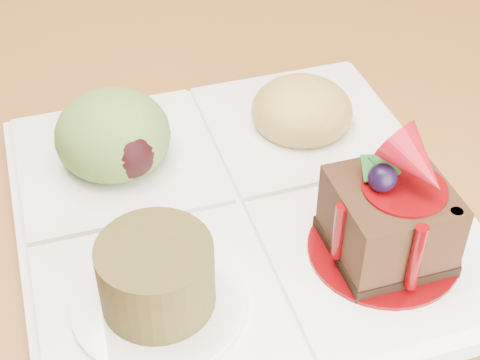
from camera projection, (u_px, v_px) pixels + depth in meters
sampler_plate at (235, 193)px, 0.46m from camera, size 0.34×0.34×0.10m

